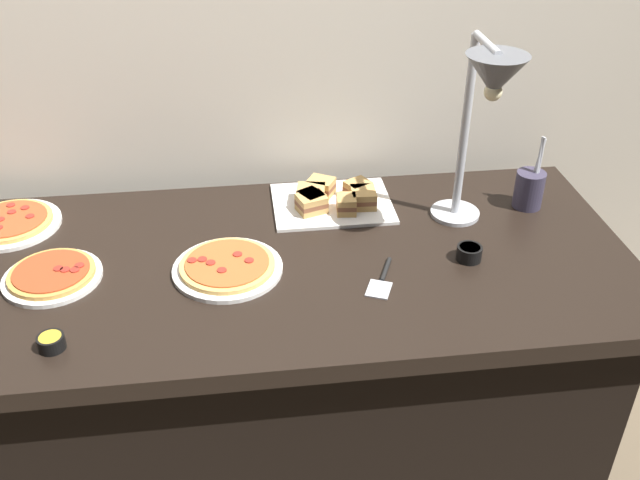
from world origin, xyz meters
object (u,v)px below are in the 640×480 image
Objects in this scene: pizza_plate_front at (10,223)px; sauce_cup_near at (469,253)px; heat_lamp at (488,95)px; serving_spatula at (382,280)px; pizza_plate_raised_stand at (228,267)px; sandwich_platter at (332,199)px; sauce_cup_far at (51,342)px; pizza_plate_center at (52,275)px; utensil_holder at (529,189)px.

sauce_cup_near is at bearing -14.57° from pizza_plate_front.
heat_lamp is 0.52m from serving_spatula.
heat_lamp is 0.77m from pizza_plate_raised_stand.
sandwich_platter is 0.39m from serving_spatula.
sauce_cup_far is (-1.01, -0.22, -0.00)m from sauce_cup_near.
pizza_plate_front is 0.79× the size of sandwich_platter.
pizza_plate_center is at bearing 100.31° from sauce_cup_far.
utensil_holder reaches higher than sauce_cup_near.
utensil_holder is (0.88, 0.22, 0.05)m from pizza_plate_raised_stand.
pizza_plate_center is 1.13× the size of utensil_holder.
utensil_holder reaches higher than serving_spatula.
utensil_holder is (1.32, 0.20, 0.05)m from pizza_plate_center.
heat_lamp is 1.90× the size of pizza_plate_raised_stand.
sandwich_platter is (0.31, 0.29, 0.01)m from pizza_plate_raised_stand.
serving_spatula is at bearing -21.33° from pizza_plate_front.
pizza_plate_raised_stand is 0.46m from sauce_cup_far.
utensil_holder is at bearing 44.47° from sauce_cup_near.
serving_spatula is (-0.50, -0.31, -0.05)m from utensil_holder.
heat_lamp is 3.14× the size of serving_spatula.
sandwich_platter is at bearing 146.91° from heat_lamp.
pizza_plate_center is 0.79m from sandwich_platter.
pizza_plate_center is at bearing 172.37° from serving_spatula.
sauce_cup_far is at bearing -142.19° from sandwich_platter.
pizza_plate_center is 1.06m from sauce_cup_near.
serving_spatula is (0.77, 0.16, -0.02)m from sauce_cup_far.
pizza_plate_raised_stand reaches higher than serving_spatula.
sauce_cup_far reaches higher than pizza_plate_raised_stand.
serving_spatula is at bearing -13.37° from pizza_plate_raised_stand.
utensil_holder reaches higher than pizza_plate_raised_stand.
sauce_cup_far is 0.79m from serving_spatula.
sandwich_platter is at bearing 20.25° from pizza_plate_center.
pizza_plate_front is 1.27× the size of utensil_holder.
heat_lamp is 1.16m from sauce_cup_far.
heat_lamp is 0.57m from sandwich_platter.
heat_lamp is 1.16m from pizza_plate_center.
heat_lamp is 0.45m from utensil_holder.
sandwich_platter is at bearing 0.02° from pizza_plate_front.
sandwich_platter is 0.88m from sauce_cup_far.
pizza_plate_raised_stand is at bearing -26.00° from pizza_plate_front.
pizza_plate_front is at bearing 154.00° from pizza_plate_raised_stand.
sandwich_platter is at bearing 43.54° from pizza_plate_raised_stand.
sandwich_platter is 1.60× the size of utensil_holder.
pizza_plate_front is at bearing 169.83° from heat_lamp.
sandwich_platter reaches higher than pizza_plate_front.
heat_lamp is 8.06× the size of sauce_cup_near.
sandwich_platter reaches higher than pizza_plate_raised_stand.
sauce_cup_near reaches higher than sauce_cup_far.
pizza_plate_front is 1.13× the size of pizza_plate_center.
pizza_plate_raised_stand is at bearing 177.64° from sauce_cup_near.
sauce_cup_far reaches higher than pizza_plate_center.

